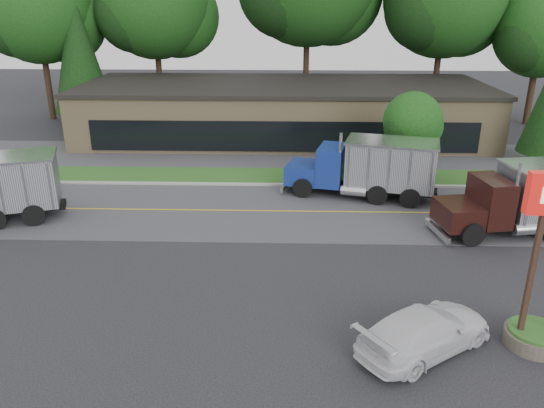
{
  "coord_description": "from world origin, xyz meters",
  "views": [
    {
      "loc": [
        2.36,
        -17.34,
        10.61
      ],
      "look_at": [
        1.66,
        5.41,
        1.8
      ],
      "focal_mm": 35.0,
      "sensor_mm": 36.0,
      "label": 1
    }
  ],
  "objects_px": {
    "dump_truck_blue": "(369,166)",
    "bilo_sign": "(544,291)",
    "dump_truck_maroon": "(530,197)",
    "rally_car": "(425,330)"
  },
  "relations": [
    {
      "from": "bilo_sign",
      "to": "dump_truck_maroon",
      "type": "xyz_separation_m",
      "value": [
        3.47,
        9.24,
        -0.22
      ]
    },
    {
      "from": "dump_truck_blue",
      "to": "dump_truck_maroon",
      "type": "bearing_deg",
      "value": 160.26
    },
    {
      "from": "dump_truck_blue",
      "to": "dump_truck_maroon",
      "type": "xyz_separation_m",
      "value": [
        6.99,
        -4.7,
        -0.0
      ]
    },
    {
      "from": "dump_truck_maroon",
      "to": "rally_car",
      "type": "xyz_separation_m",
      "value": [
        -7.15,
        -9.61,
        -1.08
      ]
    },
    {
      "from": "bilo_sign",
      "to": "rally_car",
      "type": "bearing_deg",
      "value": -174.33
    },
    {
      "from": "dump_truck_blue",
      "to": "rally_car",
      "type": "bearing_deg",
      "value": 103.54
    },
    {
      "from": "dump_truck_blue",
      "to": "bilo_sign",
      "type": "bearing_deg",
      "value": 118.33
    },
    {
      "from": "bilo_sign",
      "to": "dump_truck_blue",
      "type": "bearing_deg",
      "value": 104.14
    },
    {
      "from": "bilo_sign",
      "to": "rally_car",
      "type": "relative_size",
      "value": 1.2
    },
    {
      "from": "dump_truck_blue",
      "to": "dump_truck_maroon",
      "type": "height_order",
      "value": "same"
    }
  ]
}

